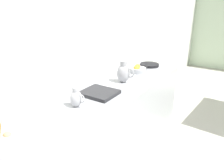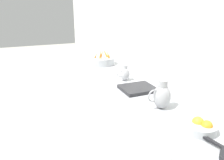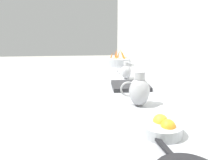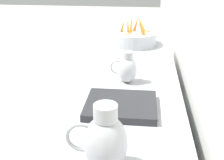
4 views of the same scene
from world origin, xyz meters
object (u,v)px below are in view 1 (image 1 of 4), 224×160
orange_bowl (138,69)px  skillet_on_counter (149,65)px  metal_pitcher_tall (124,73)px  metal_pitcher_short (76,98)px

orange_bowl → skillet_on_counter: 0.36m
metal_pitcher_tall → skillet_on_counter: (-0.02, 0.79, -0.10)m
orange_bowl → metal_pitcher_tall: bearing=-85.2°
metal_pitcher_short → skillet_on_counter: size_ratio=0.42×
orange_bowl → metal_pitcher_tall: metal_pitcher_tall is taller
metal_pitcher_tall → metal_pitcher_short: bearing=-92.2°
metal_pitcher_tall → skillet_on_counter: bearing=91.8°
metal_pitcher_short → skillet_on_counter: metal_pitcher_short is taller
orange_bowl → skillet_on_counter: orange_bowl is taller
metal_pitcher_tall → metal_pitcher_short: 0.78m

